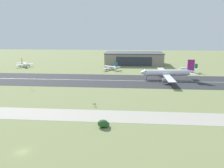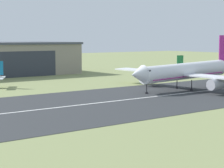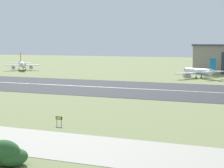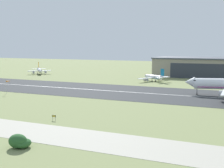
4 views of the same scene
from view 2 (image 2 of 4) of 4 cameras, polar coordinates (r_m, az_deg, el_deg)
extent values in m
cube|color=#2D333D|center=(171.98, -13.05, 2.47)|extent=(39.21, 0.12, 10.11)
cylinder|color=silver|center=(130.92, 9.48, 1.67)|extent=(33.23, 5.21, 5.77)
cone|color=silver|center=(117.76, 3.36, 1.26)|extent=(4.54, 4.88, 4.95)
cube|color=black|center=(119.28, 4.22, 1.78)|extent=(1.16, 4.12, 0.47)
cube|color=#991E7A|center=(131.02, 9.47, 1.09)|extent=(29.79, 4.93, 1.04)
cube|color=silver|center=(141.52, 4.57, 1.71)|extent=(5.50, 26.67, 0.55)
cylinder|color=#A8A8B2|center=(139.41, 4.85, 0.93)|extent=(6.40, 3.07, 3.17)
cylinder|color=#A8A8B2|center=(121.15, 13.69, 0.00)|extent=(6.40, 3.07, 3.17)
cube|color=#991E7A|center=(144.88, 14.48, 4.56)|extent=(5.26, 0.34, 8.21)
cube|color=silver|center=(149.21, 12.64, 2.42)|extent=(4.68, 7.44, 0.24)
cylinder|color=black|center=(120.42, 4.55, -0.55)|extent=(0.24, 0.24, 3.12)
cylinder|color=black|center=(120.58, 4.54, -1.18)|extent=(0.84, 0.84, 0.44)
cylinder|color=black|center=(133.11, 8.48, 0.04)|extent=(0.24, 0.24, 3.12)
cylinder|color=black|center=(133.26, 8.47, -0.54)|extent=(0.84, 0.84, 0.44)
cylinder|color=black|center=(129.24, 10.36, -0.17)|extent=(0.24, 0.24, 3.12)
cylinder|color=black|center=(129.39, 10.34, -0.77)|extent=(0.84, 0.84, 0.44)
cone|color=white|center=(138.65, -14.37, 0.81)|extent=(3.74, 3.44, 2.27)
cube|color=white|center=(141.82, -14.26, 0.90)|extent=(3.96, 4.53, 0.24)
cylinder|color=silver|center=(174.21, 6.77, 1.95)|extent=(11.52, 7.15, 2.45)
cone|color=silver|center=(172.07, 4.61, 1.92)|extent=(3.04, 3.16, 2.45)
cone|color=silver|center=(176.70, 9.00, 2.12)|extent=(3.60, 3.25, 2.20)
cube|color=black|center=(172.39, 4.99, 2.09)|extent=(1.88, 2.35, 0.44)
cube|color=#1E7238|center=(174.26, 6.77, 1.73)|extent=(10.42, 6.55, 0.20)
cube|color=silver|center=(179.95, 6.06, 1.95)|extent=(6.00, 9.73, 0.40)
cylinder|color=#A8A8B2|center=(179.16, 6.02, 1.61)|extent=(3.53, 2.73, 1.52)
cube|color=silver|center=(168.41, 7.38, 1.65)|extent=(6.00, 9.73, 0.40)
cylinder|color=#A8A8B2|center=(169.09, 7.16, 1.33)|extent=(3.53, 2.73, 1.52)
cube|color=#1E7238|center=(176.37, 8.88, 3.04)|extent=(2.53, 1.39, 4.16)
cube|color=silver|center=(179.57, 8.63, 2.16)|extent=(3.71, 4.38, 0.24)
cube|color=silver|center=(173.82, 9.36, 2.02)|extent=(3.71, 4.38, 0.24)
cylinder|color=black|center=(172.92, 5.33, 1.23)|extent=(0.24, 0.24, 1.77)
cylinder|color=black|center=(172.98, 5.33, 1.01)|extent=(0.84, 0.84, 0.44)
cylinder|color=black|center=(175.85, 6.69, 1.30)|extent=(0.24, 0.24, 1.77)
cylinder|color=black|center=(175.90, 6.69, 1.08)|extent=(0.84, 0.84, 0.44)
cylinder|color=black|center=(173.08, 7.01, 1.22)|extent=(0.24, 0.24, 1.77)
cylinder|color=black|center=(173.14, 7.01, 1.00)|extent=(0.84, 0.84, 0.44)
camera|label=1|loc=(108.92, 104.53, 10.24)|focal=35.00mm
camera|label=3|loc=(98.84, 77.81, 0.72)|focal=70.00mm
camera|label=4|loc=(115.65, 80.52, 4.38)|focal=50.00mm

